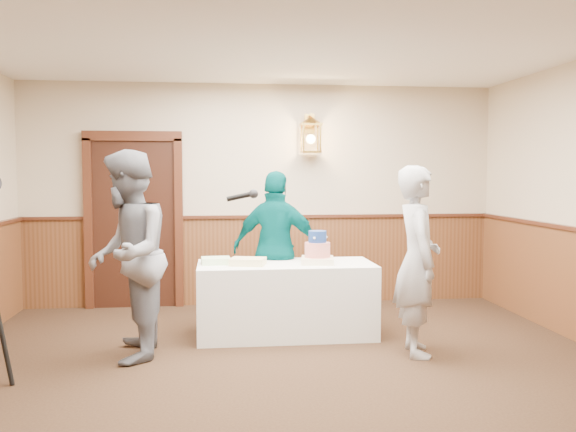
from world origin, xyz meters
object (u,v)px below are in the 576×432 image
(baker, at_px, (417,261))
(tiered_cake, at_px, (317,251))
(sheet_cake_yellow, at_px, (248,261))
(display_table, at_px, (286,299))
(assistant_p, at_px, (277,249))
(interviewer, at_px, (127,255))
(sheet_cake_green, at_px, (216,261))

(baker, bearing_deg, tiered_cake, 53.99)
(tiered_cake, xyz_separation_m, sheet_cake_yellow, (-0.71, -0.02, -0.10))
(sheet_cake_yellow, bearing_deg, display_table, 11.74)
(baker, relative_size, assistant_p, 1.03)
(tiered_cake, relative_size, assistant_p, 0.22)
(display_table, height_order, tiered_cake, tiered_cake)
(display_table, bearing_deg, sheet_cake_yellow, -168.26)
(assistant_p, bearing_deg, interviewer, 56.94)
(tiered_cake, bearing_deg, sheet_cake_green, 175.23)
(interviewer, relative_size, assistant_p, 1.11)
(tiered_cake, height_order, sheet_cake_yellow, tiered_cake)
(sheet_cake_yellow, bearing_deg, interviewer, -152.84)
(baker, bearing_deg, sheet_cake_yellow, 71.08)
(sheet_cake_green, bearing_deg, interviewer, -139.28)
(sheet_cake_yellow, bearing_deg, tiered_cake, 1.70)
(display_table, relative_size, baker, 1.03)
(tiered_cake, distance_m, sheet_cake_green, 1.04)
(tiered_cake, xyz_separation_m, assistant_p, (-0.37, 0.43, -0.03))
(display_table, xyz_separation_m, interviewer, (-1.50, -0.65, 0.57))
(sheet_cake_green, xyz_separation_m, assistant_p, (0.66, 0.35, 0.07))
(display_table, xyz_separation_m, baker, (1.13, -0.79, 0.50))
(interviewer, bearing_deg, baker, 84.37)
(tiered_cake, relative_size, interviewer, 0.20)
(display_table, height_order, assistant_p, assistant_p)
(interviewer, xyz_separation_m, assistant_p, (1.44, 1.02, -0.09))
(sheet_cake_green, bearing_deg, display_table, -2.05)
(sheet_cake_green, relative_size, interviewer, 0.15)
(tiered_cake, bearing_deg, baker, -42.14)
(sheet_cake_green, relative_size, baker, 0.17)
(sheet_cake_yellow, xyz_separation_m, interviewer, (-1.10, -0.57, 0.16))
(sheet_cake_yellow, bearing_deg, baker, -25.05)
(sheet_cake_yellow, bearing_deg, assistant_p, 53.34)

